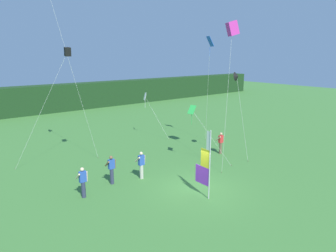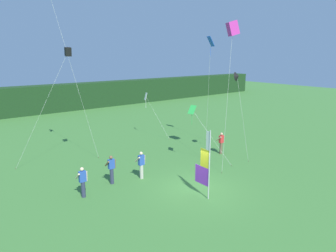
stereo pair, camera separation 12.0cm
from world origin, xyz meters
TOP-DOWN VIEW (x-y plane):
  - ground_plane at (0.00, 0.00)m, footprint 120.00×120.00m
  - distant_treeline at (0.00, 28.82)m, footprint 80.00×2.40m
  - banner_flag at (-0.30, -0.84)m, footprint 0.06×1.03m
  - person_near_banner at (-3.30, 3.67)m, footprint 0.55×0.48m
  - person_mid_field at (5.76, 3.45)m, footprint 0.55×0.48m
  - person_far_left at (-5.28, 3.08)m, footprint 0.55×0.48m
  - person_far_right at (-1.54, 3.24)m, footprint 0.55×0.48m
  - kite_blue_diamond_0 at (6.80, 5.86)m, footprint 1.17×1.39m
  - kite_green_diamond_1 at (2.81, 3.33)m, footprint 1.89×2.53m
  - kite_white_diamond_3 at (4.25, 11.00)m, footprint 1.15×2.48m
  - kite_black_box_4 at (-3.80, 7.87)m, footprint 3.60×2.04m
  - kite_black_delta_5 at (5.38, 1.95)m, footprint 0.94×1.20m
  - kite_magenta_box_6 at (4.02, 1.39)m, footprint 1.59×1.03m

SIDE VIEW (x-z plane):
  - ground_plane at x=0.00m, z-range 0.00..0.00m
  - person_mid_field at x=5.76m, z-range 0.05..1.69m
  - person_far_left at x=-5.28m, z-range 0.06..1.71m
  - person_far_right at x=-1.54m, z-range 0.06..1.75m
  - person_near_banner at x=-3.30m, z-range 0.06..1.76m
  - distant_treeline at x=0.00m, z-range 0.00..3.50m
  - banner_flag at x=-0.30m, z-range -0.08..3.59m
  - kite_white_diamond_3 at x=4.25m, z-range 1.45..5.47m
  - kite_green_diamond_1 at x=2.81m, z-range 1.48..5.48m
  - kite_black_delta_5 at x=5.38m, z-range 2.75..8.96m
  - kite_black_box_4 at x=-3.80m, z-range 3.52..11.28m
  - kite_blue_diamond_0 at x=6.80m, z-range 3.48..12.16m
  - kite_magenta_box_6 at x=4.02m, z-range 4.16..13.47m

